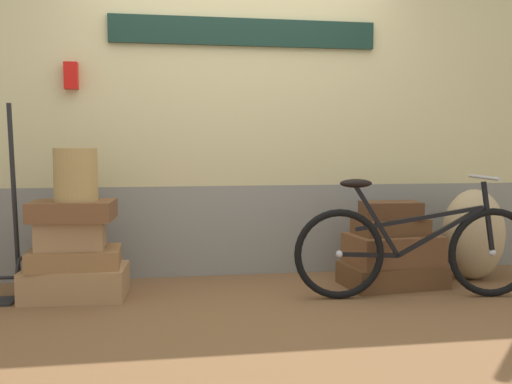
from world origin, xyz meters
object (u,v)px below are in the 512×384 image
suitcase_5 (393,249)px  bicycle (415,249)px  suitcase_0 (76,282)px  suitcase_6 (390,226)px  suitcase_2 (71,234)px  suitcase_4 (392,275)px  burlap_sack (473,234)px  wicker_basket (76,175)px  suitcase_1 (75,258)px  suitcase_7 (391,210)px  suitcase_3 (73,211)px

suitcase_5 → bicycle: (0.01, -0.37, 0.06)m
suitcase_0 → suitcase_6: 2.31m
suitcase_2 → suitcase_4: 2.34m
burlap_sack → wicker_basket: bearing=-178.1°
wicker_basket → suitcase_2: bearing=147.1°
suitcase_5 → bicycle: size_ratio=0.39×
suitcase_4 → burlap_sack: burlap_sack is taller
suitcase_1 → suitcase_2: suitcase_2 is taller
burlap_sack → suitcase_5: bearing=-172.6°
suitcase_2 → suitcase_0: bearing=-16.8°
suitcase_4 → wicker_basket: (-2.27, 0.02, 0.77)m
suitcase_1 → suitcase_7: suitcase_7 is taller
suitcase_4 → bicycle: 0.43m
suitcase_1 → suitcase_5: suitcase_5 is taller
suitcase_1 → suitcase_5: size_ratio=0.93×
suitcase_2 → burlap_sack: size_ratio=0.63×
wicker_basket → suitcase_0: bearing=132.9°
suitcase_2 → suitcase_5: size_ratio=0.68×
burlap_sack → suitcase_1: bearing=-178.5°
suitcase_0 → suitcase_3: 0.50m
suitcase_1 → bicycle: size_ratio=0.36×
suitcase_3 → suitcase_5: bearing=3.9°
suitcase_5 → wicker_basket: bearing=173.7°
suitcase_5 → bicycle: 0.38m
suitcase_4 → bicycle: size_ratio=0.43×
suitcase_5 → suitcase_7: (-0.02, 0.00, 0.29)m
suitcase_0 → suitcase_4: suitcase_0 is taller
suitcase_6 → suitcase_5: bearing=-65.8°
suitcase_7 → wicker_basket: (-2.26, -0.01, 0.28)m
suitcase_3 → burlap_sack: bearing=5.7°
suitcase_1 → suitcase_3: size_ratio=1.11×
suitcase_1 → suitcase_7: size_ratio=1.43×
wicker_basket → suitcase_6: bearing=0.7°
suitcase_0 → wicker_basket: 0.75m
suitcase_2 → suitcase_3: bearing=-45.0°
wicker_basket → burlap_sack: wicker_basket is taller
suitcase_2 → suitcase_7: bearing=-0.9°
suitcase_6 → burlap_sack: bearing=-1.1°
bicycle → suitcase_6: bearing=92.9°
suitcase_3 → wicker_basket: bearing=-18.3°
wicker_basket → bicycle: (2.29, -0.37, -0.51)m
wicker_basket → burlap_sack: size_ratio=0.51×
suitcase_3 → bicycle: bearing=-5.2°
suitcase_2 → suitcase_7: 2.30m
bicycle → suitcase_4: bearing=92.6°
suitcase_3 → suitcase_6: size_ratio=1.07×
suitcase_6 → bicycle: size_ratio=0.30×
suitcase_2 → suitcase_6: 2.31m
suitcase_1 → burlap_sack: (3.00, 0.08, 0.08)m
suitcase_6 → wicker_basket: 2.30m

